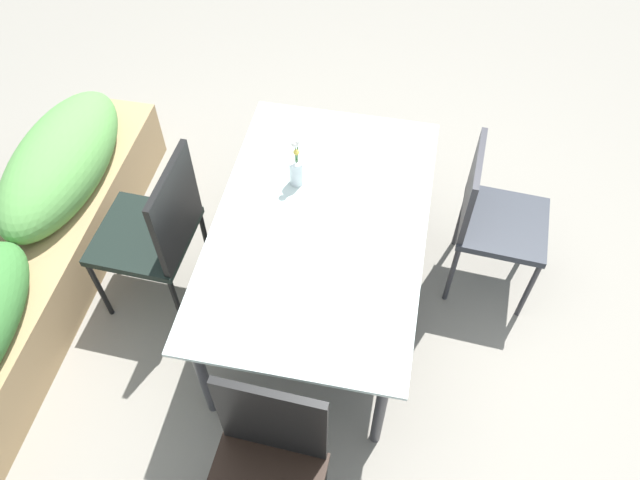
% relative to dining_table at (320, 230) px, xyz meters
% --- Properties ---
extents(ground_plane, '(12.00, 12.00, 0.00)m').
position_rel_dining_table_xyz_m(ground_plane, '(-0.06, -0.08, -0.66)').
color(ground_plane, gray).
extents(dining_table, '(1.58, 1.00, 0.71)m').
position_rel_dining_table_xyz_m(dining_table, '(0.00, 0.00, 0.00)').
color(dining_table, '#B2C6C1').
rests_on(dining_table, ground).
extents(chair_end_left, '(0.47, 0.47, 0.99)m').
position_rel_dining_table_xyz_m(chair_end_left, '(-1.11, -0.00, -0.10)').
color(chair_end_left, black).
rests_on(chair_end_left, ground).
extents(chair_far_side, '(0.49, 0.49, 1.00)m').
position_rel_dining_table_xyz_m(chair_far_side, '(-0.08, 0.81, -0.09)').
color(chair_far_side, black).
rests_on(chair_far_side, ground).
extents(chair_near_right, '(0.47, 0.47, 0.92)m').
position_rel_dining_table_xyz_m(chair_near_right, '(0.36, -0.83, -0.12)').
color(chair_near_right, '#262A31').
rests_on(chair_near_right, ground).
extents(flower_vase, '(0.07, 0.07, 0.29)m').
position_rel_dining_table_xyz_m(flower_vase, '(0.23, 0.16, 0.15)').
color(flower_vase, silver).
rests_on(flower_vase, dining_table).
extents(planter_box, '(2.51, 0.53, 0.71)m').
position_rel_dining_table_xyz_m(planter_box, '(-0.24, 1.53, -0.33)').
color(planter_box, '#9E7F56').
rests_on(planter_box, ground).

